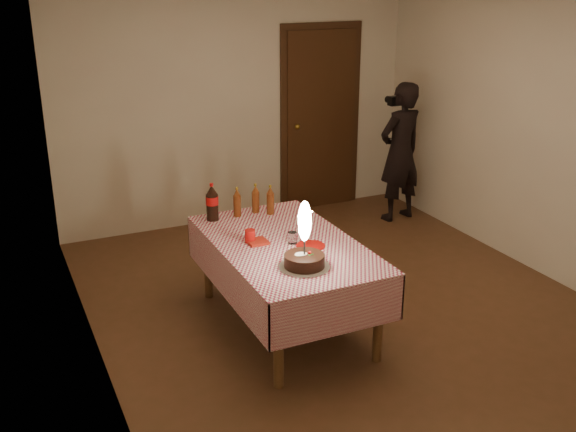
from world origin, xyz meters
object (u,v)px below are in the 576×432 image
object	(u,v)px
red_plate	(311,246)
amber_bottle_mid	(256,199)
clear_cup	(292,238)
photographer	(400,152)
amber_bottle_left	(237,203)
cola_bottle	(212,202)
amber_bottle_right	(270,201)
birthday_cake	(304,252)
dining_table	(285,254)
red_cup	(250,236)

from	to	relation	value
red_plate	amber_bottle_mid	world-z (taller)	amber_bottle_mid
clear_cup	photographer	world-z (taller)	photographer
clear_cup	amber_bottle_left	size ratio (longest dim) A/B	0.35
clear_cup	amber_bottle_mid	size ratio (longest dim) A/B	0.35
red_plate	cola_bottle	size ratio (longest dim) A/B	0.69
clear_cup	amber_bottle_right	distance (m)	0.68
birthday_cake	red_plate	world-z (taller)	birthday_cake
red_plate	amber_bottle_right	xyz separation A→B (m)	(0.01, 0.78, 0.11)
dining_table	photographer	bearing A→B (deg)	38.07
cola_bottle	photographer	xyz separation A→B (m)	(2.52, 1.01, -0.10)
dining_table	amber_bottle_left	world-z (taller)	amber_bottle_left
dining_table	red_plate	xyz separation A→B (m)	(0.14, -0.15, 0.10)
red_plate	amber_bottle_right	distance (m)	0.79
birthday_cake	clear_cup	world-z (taller)	birthday_cake
amber_bottle_left	birthday_cake	bearing A→B (deg)	-87.11
cola_bottle	red_plate	bearing A→B (deg)	-60.32
red_cup	amber_bottle_mid	distance (m)	0.68
birthday_cake	red_plate	xyz separation A→B (m)	(0.21, 0.31, -0.11)
cola_bottle	amber_bottle_left	distance (m)	0.22
amber_bottle_left	photographer	bearing A→B (deg)	23.72
birthday_cake	photographer	xyz separation A→B (m)	(2.25, 2.17, -0.06)
cola_bottle	red_cup	bearing A→B (deg)	-80.21
red_plate	amber_bottle_left	xyz separation A→B (m)	(-0.27, 0.84, 0.11)
amber_bottle_left	photographer	xyz separation A→B (m)	(2.31, 1.01, -0.06)
red_plate	amber_bottle_mid	size ratio (longest dim) A/B	0.86
birthday_cake	cola_bottle	bearing A→B (deg)	103.36
photographer	amber_bottle_right	bearing A→B (deg)	-152.05
red_cup	amber_bottle_right	world-z (taller)	amber_bottle_right
clear_cup	birthday_cake	bearing A→B (deg)	-104.22
photographer	birthday_cake	bearing A→B (deg)	-136.00
cola_bottle	photographer	size ratio (longest dim) A/B	0.21
clear_cup	cola_bottle	size ratio (longest dim) A/B	0.28
amber_bottle_mid	clear_cup	bearing A→B (deg)	-90.91
red_cup	amber_bottle_mid	bearing A→B (deg)	64.00
dining_table	cola_bottle	xyz separation A→B (m)	(-0.34, 0.70, 0.25)
dining_table	amber_bottle_right	bearing A→B (deg)	76.49
red_plate	amber_bottle_mid	bearing A→B (deg)	95.80
dining_table	amber_bottle_left	size ratio (longest dim) A/B	6.75
red_plate	red_cup	size ratio (longest dim) A/B	2.20
clear_cup	amber_bottle_left	bearing A→B (deg)	102.70
amber_bottle_right	cola_bottle	bearing A→B (deg)	172.24
birthday_cake	amber_bottle_left	xyz separation A→B (m)	(-0.06, 1.16, 0.00)
photographer	red_cup	bearing A→B (deg)	-146.70
red_cup	cola_bottle	world-z (taller)	cola_bottle
dining_table	amber_bottle_mid	size ratio (longest dim) A/B	6.75
amber_bottle_mid	red_plate	bearing A→B (deg)	-84.20
cola_bottle	amber_bottle_right	size ratio (longest dim) A/B	1.25
amber_bottle_left	amber_bottle_right	distance (m)	0.28
amber_bottle_left	dining_table	bearing A→B (deg)	-79.92
red_cup	amber_bottle_mid	world-z (taller)	amber_bottle_mid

